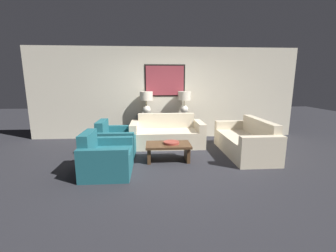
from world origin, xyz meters
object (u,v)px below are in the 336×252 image
coffee_table (168,149)px  armchair_near_back_wall (116,142)px  console_table (165,127)px  table_lamp_left (146,100)px  couch_by_side (246,142)px  couch_by_back_wall (167,135)px  decorative_bowl (171,143)px  armchair_near_camera (106,159)px  table_lamp_right (184,100)px

coffee_table → armchair_near_back_wall: 1.34m
console_table → coffee_table: console_table is taller
table_lamp_left → couch_by_side: bearing=-32.7°
armchair_near_back_wall → table_lamp_left: bearing=60.5°
couch_by_back_wall → decorative_bowl: couch_by_back_wall is taller
coffee_table → armchair_near_back_wall: (-1.20, 0.59, 0.01)m
armchair_near_back_wall → armchair_near_camera: 1.18m
console_table → armchair_near_back_wall: (-1.25, -1.24, -0.09)m
table_lamp_right → couch_by_side: size_ratio=0.35×
table_lamp_left → couch_by_back_wall: bearing=-51.2°
table_lamp_right → decorative_bowl: 2.05m
console_table → couch_by_side: size_ratio=0.86×
couch_by_side → armchair_near_camera: (-3.05, -0.92, -0.01)m
table_lamp_right → coffee_table: size_ratio=0.69×
table_lamp_left → coffee_table: bearing=-74.9°
armchair_near_camera → coffee_table: bearing=26.2°
console_table → couch_by_back_wall: size_ratio=0.86×
couch_by_back_wall → couch_by_side: bearing=-24.8°
table_lamp_right → armchair_near_back_wall: 2.35m
table_lamp_left → armchair_near_back_wall: bearing=-119.5°
armchair_near_camera → couch_by_back_wall: bearing=54.5°
console_table → couch_by_side: couch_by_side is taller
couch_by_back_wall → decorative_bowl: size_ratio=5.58×
table_lamp_right → couch_by_back_wall: 1.23m
console_table → table_lamp_right: table_lamp_right is taller
table_lamp_right → decorative_bowl: size_ratio=1.94×
table_lamp_left → table_lamp_right: 1.09m
console_table → coffee_table: 1.84m
decorative_bowl → coffee_table: bearing=-172.1°
console_table → couch_by_side: 2.35m
couch_by_side → armchair_near_back_wall: size_ratio=1.96×
console_table → couch_by_back_wall: 0.68m
console_table → table_lamp_right: bearing=0.0°
couch_by_back_wall → decorative_bowl: bearing=-89.1°
armchair_near_back_wall → armchair_near_camera: bearing=-90.0°
decorative_bowl → table_lamp_left: bearing=107.2°
couch_by_side → decorative_bowl: 1.81m
couch_by_back_wall → couch_by_side: (1.80, -0.83, 0.00)m
coffee_table → armchair_near_camera: armchair_near_camera is taller
armchair_near_back_wall → couch_by_side: bearing=-4.9°
couch_by_side → table_lamp_left: bearing=147.3°
couch_by_back_wall → coffee_table: size_ratio=1.99×
couch_by_back_wall → armchair_near_camera: size_ratio=1.96×
couch_by_side → armchair_near_back_wall: 3.06m
console_table → table_lamp_left: bearing=180.0°
couch_by_back_wall → couch_by_side: size_ratio=1.00×
coffee_table → armchair_near_back_wall: armchair_near_back_wall is taller
table_lamp_right → armchair_near_camera: size_ratio=0.68×
table_lamp_left → armchair_near_camera: (-0.70, -2.42, -0.88)m
coffee_table → table_lamp_left: bearing=105.1°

